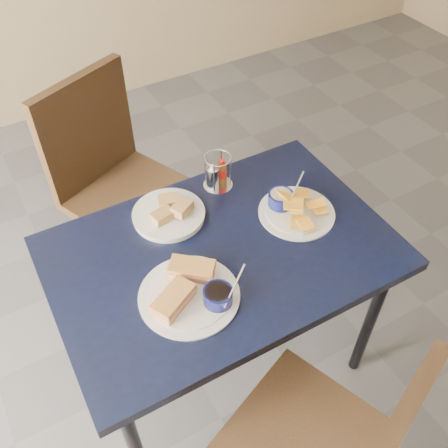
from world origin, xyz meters
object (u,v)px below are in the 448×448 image
chair_far (119,169)px  sandwich_plate (192,291)px  condiment_caddy (217,174)px  dining_table (222,263)px  bread_basket (169,214)px  plantain_plate (292,207)px

chair_far → sandwich_plate: 0.91m
sandwich_plate → condiment_caddy: 0.51m
dining_table → chair_far: chair_far is taller
chair_far → bread_basket: chair_far is taller
bread_basket → condiment_caddy: 0.24m
bread_basket → condiment_caddy: condiment_caddy is taller
sandwich_plate → plantain_plate: bearing=17.3°
dining_table → sandwich_plate: sandwich_plate is taller
plantain_plate → condiment_caddy: condiment_caddy is taller
bread_basket → chair_far: bearing=90.2°
plantain_plate → bread_basket: (-0.39, 0.19, -0.00)m
condiment_caddy → dining_table: bearing=-116.0°
chair_far → plantain_plate: size_ratio=3.68×
sandwich_plate → bread_basket: sandwich_plate is taller
chair_far → condiment_caddy: 0.59m
plantain_plate → condiment_caddy: size_ratio=1.99×
chair_far → condiment_caddy: (0.23, -0.49, 0.23)m
sandwich_plate → condiment_caddy: (0.31, 0.40, 0.03)m
chair_far → bread_basket: (0.00, -0.55, 0.20)m
sandwich_plate → bread_basket: (0.09, 0.34, -0.00)m
plantain_plate → bread_basket: size_ratio=1.08×
sandwich_plate → chair_far: bearing=84.6°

